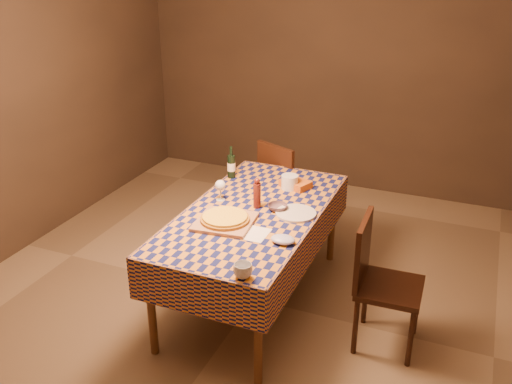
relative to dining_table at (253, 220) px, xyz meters
The scene contains 16 objects.
room 0.66m from the dining_table, ahead, with size 5.00×5.10×2.70m.
dining_table is the anchor object (origin of this frame).
cutting_board 0.29m from the dining_table, 112.45° to the right, with size 0.39×0.39×0.02m, color #A2704C.
pizza 0.30m from the dining_table, 112.45° to the right, with size 0.41×0.41×0.03m.
pepper_mill 0.20m from the dining_table, 88.87° to the left, with size 0.07×0.07×0.23m.
bowl 0.20m from the dining_table, 26.85° to the left, with size 0.14×0.14×0.04m, color #58404A.
wine_glass 0.37m from the dining_table, 165.27° to the left, with size 0.09×0.09×0.16m.
wine_bottle 0.69m from the dining_table, 128.60° to the left, with size 0.08×0.08×0.27m.
deli_tub 0.51m from the dining_table, 77.62° to the left, with size 0.13×0.13×0.11m, color silver.
takeout_container 0.56m from the dining_table, 75.13° to the left, with size 0.22×0.16×0.06m, color #B75818.
white_plate 0.32m from the dining_table, 12.14° to the left, with size 0.29×0.29×0.02m, color silver.
tumbler 0.90m from the dining_table, 71.09° to the right, with size 0.11×0.11×0.09m, color silver.
flour_patch 0.35m from the dining_table, 73.71° to the right, with size 0.28×0.21×0.00m, color white.
flour_bag 0.52m from the dining_table, 45.13° to the right, with size 0.16×0.12×0.05m, color #AEB4DF.
chair_far 1.11m from the dining_table, 98.13° to the left, with size 0.55×0.56×0.93m.
chair_right 0.98m from the dining_table, ahead, with size 0.44×0.44×0.93m.
Camera 1 is at (1.45, -3.44, 2.58)m, focal length 40.00 mm.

